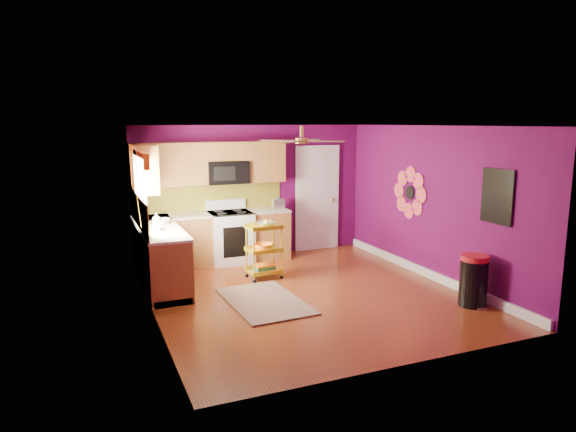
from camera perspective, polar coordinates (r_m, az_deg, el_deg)
name	(u,v)px	position (r m, az deg, el deg)	size (l,w,h in m)	color
ground	(306,294)	(7.83, 2.06, -8.64)	(5.00, 5.00, 0.00)	#66280F
room_envelope	(309,186)	(7.47, 2.33, 3.31)	(4.54, 5.04, 2.52)	#560947
lower_cabinets	(191,247)	(8.97, -10.68, -3.44)	(2.81, 2.31, 0.94)	brown
electric_range	(230,236)	(9.48, -6.43, -2.28)	(0.76, 0.66, 1.13)	white
upper_cabinetry	(190,166)	(9.12, -10.79, 5.48)	(2.80, 2.30, 1.26)	brown
left_window	(140,178)	(7.87, -16.07, 4.04)	(0.08, 1.35, 1.08)	white
panel_door	(317,199)	(10.32, 3.24, 1.87)	(0.95, 0.11, 2.15)	white
right_wall_art	(446,194)	(8.38, 17.13, 2.33)	(0.04, 2.74, 1.04)	black
ceiling_fan	(302,140)	(7.59, 1.54, 8.41)	(1.01, 1.01, 0.26)	#BF8C3F
shag_rug	(264,301)	(7.50, -2.65, -9.42)	(0.99, 1.62, 0.02)	black
rolling_cart	(264,248)	(8.46, -2.65, -3.62)	(0.57, 0.43, 0.98)	yellow
trash_can	(473,281)	(7.69, 19.91, -6.76)	(0.48, 0.48, 0.73)	black
teal_kettle	(278,204)	(9.70, -1.14, 1.33)	(0.18, 0.18, 0.21)	#126C88
toaster	(278,204)	(9.68, -1.09, 1.35)	(0.22, 0.15, 0.18)	beige
soap_bottle_a	(156,224)	(7.97, -14.44, -0.88)	(0.09, 0.09, 0.20)	#EA3F72
soap_bottle_b	(156,218)	(8.54, -14.42, -0.22)	(0.14, 0.14, 0.18)	white
counter_dish	(161,221)	(8.58, -13.90, -0.52)	(0.28, 0.28, 0.07)	white
counter_cup	(159,226)	(8.03, -14.12, -1.13)	(0.13, 0.13, 0.11)	white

